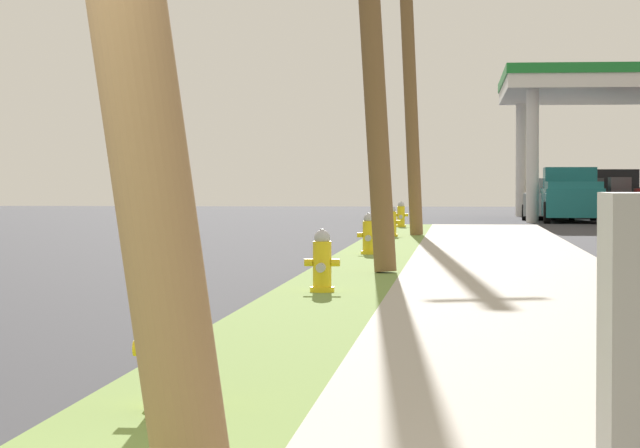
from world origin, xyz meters
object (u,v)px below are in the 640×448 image
(fire_hydrant_third, at_px, (369,236))
(utility_pole_background, at_px, (408,31))
(fire_hydrant_nearest, at_px, (170,353))
(fire_hydrant_fifth, at_px, (401,216))
(car_tan_by_far_pump, at_px, (568,200))
(fire_hydrant_second, at_px, (322,265))
(fire_hydrant_fourth, at_px, (392,223))
(truck_black_at_forecourt, at_px, (610,194))
(truck_teal_at_far_bay, at_px, (571,196))
(car_silver_by_near_pump, at_px, (549,201))

(fire_hydrant_third, bearing_deg, utility_pole_background, 87.87)
(fire_hydrant_nearest, bearing_deg, fire_hydrant_fifth, 90.12)
(utility_pole_background, relative_size, car_tan_by_far_pump, 2.13)
(fire_hydrant_third, height_order, car_tan_by_far_pump, car_tan_by_far_pump)
(fire_hydrant_second, height_order, fire_hydrant_fourth, same)
(fire_hydrant_third, relative_size, truck_black_at_forecourt, 0.14)
(fire_hydrant_fifth, bearing_deg, truck_teal_at_far_bay, 60.97)
(car_silver_by_near_pump, bearing_deg, fire_hydrant_second, -97.39)
(fire_hydrant_fourth, relative_size, utility_pole_background, 0.08)
(fire_hydrant_third, xyz_separation_m, car_silver_by_near_pump, (5.05, 29.85, 0.28))
(fire_hydrant_second, relative_size, fire_hydrant_third, 1.00)
(utility_pole_background, xyz_separation_m, car_silver_by_near_pump, (4.70, 20.41, -4.40))
(car_silver_by_near_pump, xyz_separation_m, truck_teal_at_far_bay, (0.56, -3.58, 0.19))
(fire_hydrant_fifth, relative_size, truck_black_at_forecourt, 0.14)
(truck_teal_at_far_bay, bearing_deg, fire_hydrant_nearest, -97.26)
(fire_hydrant_third, height_order, truck_teal_at_far_bay, truck_teal_at_far_bay)
(fire_hydrant_fourth, bearing_deg, fire_hydrant_nearest, -90.04)
(fire_hydrant_third, distance_m, truck_black_at_forecourt, 37.68)
(fire_hydrant_second, height_order, utility_pole_background, utility_pole_background)
(car_silver_by_near_pump, bearing_deg, utility_pole_background, -102.97)
(fire_hydrant_nearest, height_order, truck_black_at_forecourt, truck_black_at_forecourt)
(fire_hydrant_second, distance_m, utility_pole_background, 19.00)
(fire_hydrant_third, bearing_deg, car_tan_by_far_pump, 79.75)
(fire_hydrant_nearest, relative_size, car_silver_by_near_pump, 0.16)
(fire_hydrant_second, xyz_separation_m, truck_teal_at_far_bay, (5.59, 35.24, 0.47))
(fire_hydrant_fourth, bearing_deg, fire_hydrant_third, -90.08)
(fire_hydrant_fourth, height_order, truck_teal_at_far_bay, truck_teal_at_far_bay)
(fire_hydrant_nearest, xyz_separation_m, fire_hydrant_fourth, (0.02, 26.30, 0.00))
(fire_hydrant_fourth, xyz_separation_m, truck_teal_at_far_bay, (5.60, 17.74, 0.47))
(fire_hydrant_second, distance_m, car_silver_by_near_pump, 39.15)
(fire_hydrant_second, bearing_deg, utility_pole_background, 88.96)
(fire_hydrant_second, xyz_separation_m, fire_hydrant_third, (-0.02, 8.97, 0.00))
(fire_hydrant_fourth, distance_m, truck_teal_at_far_bay, 18.61)
(car_tan_by_far_pump, height_order, truck_black_at_forecourt, truck_black_at_forecourt)
(fire_hydrant_third, relative_size, fire_hydrant_fourth, 1.00)
(fire_hydrant_second, relative_size, truck_teal_at_far_bay, 0.14)
(utility_pole_background, xyz_separation_m, car_tan_by_far_pump, (5.68, 23.91, -4.40))
(fire_hydrant_nearest, distance_m, fire_hydrant_third, 17.78)
(utility_pole_background, relative_size, truck_teal_at_far_bay, 1.81)
(fire_hydrant_third, relative_size, truck_teal_at_far_bay, 0.14)
(fire_hydrant_second, bearing_deg, car_tan_by_far_pump, 81.91)
(fire_hydrant_fifth, distance_m, truck_teal_at_far_bay, 11.72)
(fire_hydrant_fourth, bearing_deg, utility_pole_background, 69.74)
(truck_black_at_forecourt, bearing_deg, fire_hydrant_nearest, -98.41)
(car_silver_by_near_pump, bearing_deg, truck_teal_at_far_bay, -81.16)
(fire_hydrant_nearest, relative_size, car_tan_by_far_pump, 0.16)
(car_tan_by_far_pump, height_order, truck_teal_at_far_bay, truck_teal_at_far_bay)
(fire_hydrant_fourth, distance_m, fire_hydrant_fifth, 7.51)
(truck_black_at_forecourt, bearing_deg, truck_teal_at_far_bay, -103.13)
(fire_hydrant_second, xyz_separation_m, utility_pole_background, (0.33, 18.41, 4.68))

